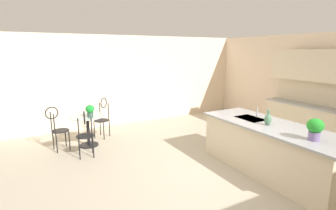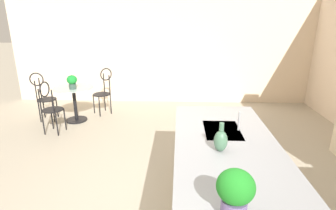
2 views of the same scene
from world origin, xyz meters
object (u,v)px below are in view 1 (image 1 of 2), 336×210
Objects in this scene: chair_toward_desk at (102,116)px; potted_plant_counter_far at (315,128)px; bistro_table at (88,128)px; vase_on_counter at (268,119)px; chair_by_island at (85,132)px; chair_near_window at (57,126)px; potted_plant_on_table at (90,110)px.

potted_plant_counter_far is (4.40, 2.07, 0.54)m from chair_toward_desk.
bistro_table is 2.78× the size of vase_on_counter.
vase_on_counter is (2.32, 2.80, 0.46)m from chair_by_island.
chair_near_window and chair_by_island have the same top height.
vase_on_counter reaches higher than chair_toward_desk.
vase_on_counter is (2.99, 2.61, 0.58)m from bistro_table.
chair_toward_desk is (-1.18, 0.68, 0.00)m from chair_by_island.
chair_toward_desk is 4.89m from potted_plant_counter_far.
bistro_table is at bearing -138.97° from vase_on_counter.
chair_toward_desk is (-0.50, 0.49, 0.13)m from bistro_table.
potted_plant_counter_far is at bearing 33.76° from potted_plant_on_table.
potted_plant_counter_far reaches higher than chair_by_island.
potted_plant_on_table is (-0.55, 0.24, 0.33)m from chair_by_island.
bistro_table is 0.72m from chair_by_island.
chair_near_window is 3.05× the size of potted_plant_counter_far.
chair_near_window is at bearing -140.50° from potted_plant_counter_far.
vase_on_counter is at bearing 41.03° from bistro_table.
chair_toward_desk is 0.84m from potted_plant_on_table.
potted_plant_counter_far is at bearing 33.34° from bistro_table.
chair_by_island is at bearing -29.96° from chair_toward_desk.
vase_on_counter reaches higher than chair_near_window.
chair_by_island is at bearing -23.80° from potted_plant_on_table.
bistro_table is 4.01m from vase_on_counter.
bistro_table is 2.81× the size of potted_plant_on_table.
chair_near_window is 1.00× the size of chair_by_island.
chair_by_island is 3.66m from vase_on_counter.
potted_plant_counter_far is (3.92, 3.23, 0.54)m from chair_near_window.
chair_by_island is (0.68, -0.19, 0.13)m from bistro_table.
chair_toward_desk is at bearing -154.74° from potted_plant_counter_far.
potted_plant_counter_far is (3.89, 2.56, 0.67)m from bistro_table.
vase_on_counter is (3.02, 3.27, 0.46)m from chair_near_window.
vase_on_counter is at bearing 177.23° from potted_plant_counter_far.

